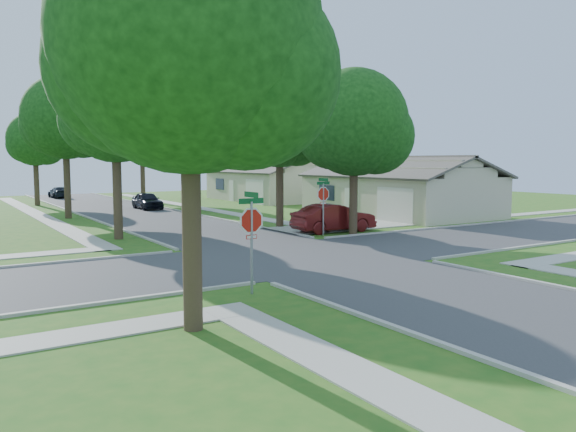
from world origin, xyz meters
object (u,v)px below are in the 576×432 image
Objects in this scene: tree_e_far at (142,139)px; tree_sw_corner at (191,52)px; stop_sign_sw at (251,225)px; tree_w_far at (35,142)px; stop_sign_ne at (323,196)px; car_curb_west at (59,192)px; car_curb_east at (147,201)px; house_ne_near at (398,194)px; tree_w_near at (116,114)px; car_driveway at (334,218)px; tree_w_mid at (66,121)px; tree_e_near at (280,130)px; house_ne_far at (271,185)px; tree_e_mid at (197,129)px; tree_ne_corner at (355,128)px.

tree_sw_corner is (-12.19, -41.00, 0.28)m from tree_e_far.
tree_w_far is (0.05, 38.71, 3.48)m from stop_sign_sw.
stop_sign_ne reaches higher than car_curb_west.
stop_sign_ne is 0.74× the size of car_curb_east.
house_ne_near is at bearing 37.18° from stop_sign_sw.
tree_w_near is 18.33m from car_curb_east.
car_driveway is (10.65, -28.51, -4.74)m from tree_w_far.
tree_e_far is at bearing 89.90° from stop_sign_ne.
house_ne_near is at bearing 37.52° from tree_sw_corner.
tree_w_mid reaches higher than tree_e_far.
stop_sign_ne is (9.40, 9.40, 0.00)m from stop_sign_sw.
tree_e_far is at bearing 5.98° from car_driveway.
tree_w_mid is at bearing 128.05° from tree_e_near.
tree_sw_corner reaches higher than house_ne_near.
tree_e_near is 23.30m from house_ne_far.
tree_e_mid reaches higher than stop_sign_sw.
tree_e_mid is 23.83m from car_curb_west.
tree_e_far reaches higher than house_ne_near.
house_ne_far is at bearing -24.03° from tree_e_far.
house_ne_far is at bearing 139.00° from car_curb_west.
tree_e_near is 0.96× the size of tree_ne_corner.
stop_sign_ne is 0.36× the size of tree_e_near.
car_driveway is 1.15× the size of car_curb_east.
tree_e_near is 2.05× the size of car_curb_east.
house_ne_near is at bearing 35.18° from tree_ne_corner.
tree_w_far is at bearing 131.90° from house_ne_near.
stop_sign_sw is 38.86m from tree_w_far.
tree_w_near is at bearing 155.26° from stop_sign_ne.
stop_sign_ne is 0.34× the size of tree_ne_corner.
tree_sw_corner is at bearing -136.06° from stop_sign_ne.
tree_ne_corner reaches higher than house_ne_near.
tree_sw_corner is (-2.79, -16.00, 0.15)m from tree_w_near.
tree_ne_corner reaches higher than car_curb_east.
tree_w_mid is at bearing 84.30° from tree_sw_corner.
stop_sign_sw is at bearing -121.55° from house_ne_far.
tree_e_mid is 30.54m from tree_sw_corner.
tree_e_far is at bearing 0.00° from tree_w_far.
stop_sign_sw and stop_sign_ne have the same top height.
stop_sign_ne is 17.38m from tree_sw_corner.
tree_w_near is 25.01m from tree_w_far.
tree_sw_corner is (-12.19, -16.00, 0.62)m from tree_e_near.
tree_w_mid is at bearing 89.87° from stop_sign_sw.
house_ne_far is at bearing 15.83° from car_curb_east.
tree_w_near reaches higher than car_driveway.
stop_sign_sw is 25.98m from house_ne_near.
house_ne_near is at bearing -41.70° from tree_e_mid.
tree_w_far is at bearing 90.05° from tree_w_mid.
stop_sign_ne is 11.07m from tree_w_near.
car_driveway is at bearing -55.54° from tree_w_mid.
tree_e_near is 25.00m from tree_e_far.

